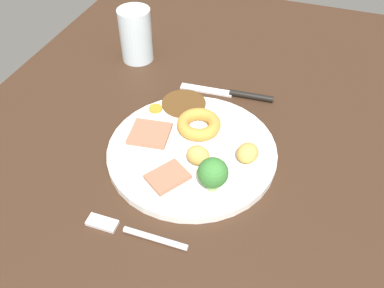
# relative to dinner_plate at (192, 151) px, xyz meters

# --- Properties ---
(dining_table) EXTENTS (1.20, 0.84, 0.04)m
(dining_table) POSITION_rel_dinner_plate_xyz_m (0.03, 0.01, -0.02)
(dining_table) COLOR #382316
(dining_table) RESTS_ON ground
(dinner_plate) EXTENTS (0.28, 0.28, 0.01)m
(dinner_plate) POSITION_rel_dinner_plate_xyz_m (0.00, 0.00, 0.00)
(dinner_plate) COLOR white
(dinner_plate) RESTS_ON dining_table
(gravy_pool) EXTENTS (0.08, 0.08, 0.00)m
(gravy_pool) POSITION_rel_dinner_plate_xyz_m (0.11, 0.05, 0.01)
(gravy_pool) COLOR #563819
(gravy_pool) RESTS_ON dinner_plate
(meat_slice_main) EXTENTS (0.07, 0.07, 0.01)m
(meat_slice_main) POSITION_rel_dinner_plate_xyz_m (0.01, 0.08, 0.01)
(meat_slice_main) COLOR #9E664C
(meat_slice_main) RESTS_ON dinner_plate
(meat_slice_under) EXTENTS (0.08, 0.07, 0.01)m
(meat_slice_under) POSITION_rel_dinner_plate_xyz_m (-0.07, 0.02, 0.01)
(meat_slice_under) COLOR #9E664C
(meat_slice_under) RESTS_ON dinner_plate
(yorkshire_pudding) EXTENTS (0.08, 0.08, 0.02)m
(yorkshire_pudding) POSITION_rel_dinner_plate_xyz_m (0.05, 0.00, 0.02)
(yorkshire_pudding) COLOR #C68938
(yorkshire_pudding) RESTS_ON dinner_plate
(roast_potato_left) EXTENTS (0.05, 0.04, 0.03)m
(roast_potato_left) POSITION_rel_dinner_plate_xyz_m (0.00, -0.09, 0.02)
(roast_potato_left) COLOR tan
(roast_potato_left) RESTS_ON dinner_plate
(roast_potato_right) EXTENTS (0.03, 0.04, 0.03)m
(roast_potato_right) POSITION_rel_dinner_plate_xyz_m (-0.03, -0.02, 0.02)
(roast_potato_right) COLOR tan
(roast_potato_right) RESTS_ON dinner_plate
(carrot_coin_front) EXTENTS (0.02, 0.02, 0.00)m
(carrot_coin_front) POSITION_rel_dinner_plate_xyz_m (0.07, 0.10, 0.01)
(carrot_coin_front) COLOR orange
(carrot_coin_front) RESTS_ON dinner_plate
(broccoli_floret) EXTENTS (0.05, 0.05, 0.06)m
(broccoli_floret) POSITION_rel_dinner_plate_xyz_m (-0.07, -0.06, 0.04)
(broccoli_floret) COLOR #8CB766
(broccoli_floret) RESTS_ON dinner_plate
(fork) EXTENTS (0.02, 0.15, 0.01)m
(fork) POSITION_rel_dinner_plate_xyz_m (-0.17, 0.03, -0.00)
(fork) COLOR silver
(fork) RESTS_ON dining_table
(knife) EXTENTS (0.03, 0.19, 0.01)m
(knife) POSITION_rel_dinner_plate_xyz_m (0.18, -0.03, -0.00)
(knife) COLOR black
(knife) RESTS_ON dining_table
(water_glass) EXTENTS (0.07, 0.07, 0.11)m
(water_glass) POSITION_rel_dinner_plate_xyz_m (0.24, 0.21, 0.05)
(water_glass) COLOR silver
(water_glass) RESTS_ON dining_table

